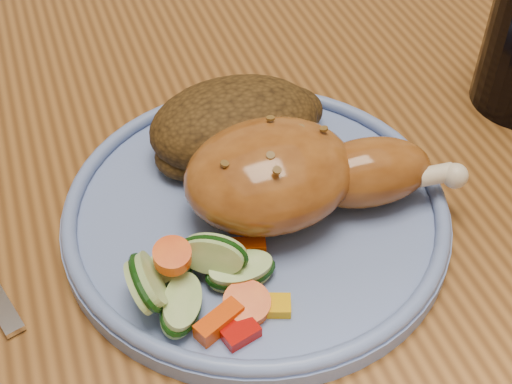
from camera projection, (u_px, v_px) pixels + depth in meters
dining_table at (315, 187)px, 0.61m from camera, size 0.90×1.40×0.75m
chair_far at (157, 6)px, 1.15m from camera, size 0.42×0.42×0.91m
plate at (256, 215)px, 0.47m from camera, size 0.25×0.25×0.01m
plate_rim at (256, 203)px, 0.46m from camera, size 0.25×0.25×0.01m
chicken_leg at (294, 174)px, 0.45m from camera, size 0.18×0.09×0.06m
rice_pilaf at (238, 125)px, 0.49m from camera, size 0.13×0.09×0.05m
vegetable_pile at (197, 279)px, 0.41m from camera, size 0.09×0.09×0.04m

